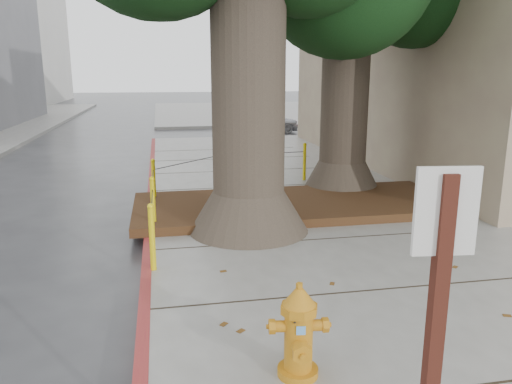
% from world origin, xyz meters
% --- Properties ---
extents(ground, '(140.00, 140.00, 0.00)m').
position_xyz_m(ground, '(0.00, 0.00, 0.00)').
color(ground, '#28282B').
rests_on(ground, ground).
extents(sidewalk_far, '(16.00, 20.00, 0.15)m').
position_xyz_m(sidewalk_far, '(6.00, 30.00, 0.07)').
color(sidewalk_far, slate).
rests_on(sidewalk_far, ground).
extents(curb_red, '(0.14, 26.00, 0.16)m').
position_xyz_m(curb_red, '(-2.00, 2.50, 0.07)').
color(curb_red, maroon).
rests_on(curb_red, ground).
extents(planter_bed, '(6.40, 2.60, 0.16)m').
position_xyz_m(planter_bed, '(0.90, 3.90, 0.23)').
color(planter_bed, black).
rests_on(planter_bed, sidewalk_main).
extents(building_side_white, '(10.00, 10.00, 9.00)m').
position_xyz_m(building_side_white, '(16.00, 26.00, 4.50)').
color(building_side_white, silver).
rests_on(building_side_white, ground).
extents(building_side_grey, '(12.00, 14.00, 12.00)m').
position_xyz_m(building_side_grey, '(22.00, 32.00, 6.00)').
color(building_side_grey, slate).
rests_on(building_side_grey, ground).
extents(bollard_ring, '(3.79, 5.39, 0.95)m').
position_xyz_m(bollard_ring, '(-0.87, 4.38, 0.66)').
color(bollard_ring, '#DCC00C').
rests_on(bollard_ring, sidewalk_main).
extents(fire_hydrant, '(0.47, 0.43, 0.88)m').
position_xyz_m(fire_hydrant, '(-0.61, -1.55, 0.58)').
color(fire_hydrant, orange).
rests_on(fire_hydrant, sidewalk_main).
extents(car_silver, '(3.41, 1.60, 1.13)m').
position_xyz_m(car_silver, '(3.11, 17.87, 0.56)').
color(car_silver, '#A8A9AD').
rests_on(car_silver, ground).
extents(car_red, '(4.30, 1.96, 1.37)m').
position_xyz_m(car_red, '(7.34, 18.63, 0.68)').
color(car_red, maroon).
rests_on(car_red, ground).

